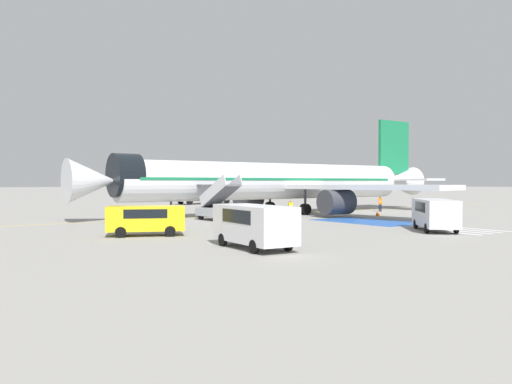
{
  "coord_description": "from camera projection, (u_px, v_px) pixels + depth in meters",
  "views": [
    {
      "loc": [
        -30.26,
        -39.08,
        3.24
      ],
      "look_at": [
        -1.36,
        0.04,
        2.26
      ],
      "focal_mm": 35.0,
      "sensor_mm": 36.0,
      "label": 1
    }
  ],
  "objects": [
    {
      "name": "ground_plane",
      "position": [
        267.0,
        215.0,
        49.47
      ],
      "size": [
        600.0,
        600.0,
        0.0
      ],
      "primitive_type": "plane",
      "color": "gray"
    },
    {
      "name": "apron_leadline_yellow",
      "position": [
        274.0,
        214.0,
        50.52
      ],
      "size": [
        76.49,
        2.62,
        0.01
      ],
      "primitive_type": "cube",
      "rotation": [
        0.0,
        0.0,
        1.54
      ],
      "color": "gold",
      "rests_on": "ground_plane"
    },
    {
      "name": "apron_stand_patch_blue",
      "position": [
        366.0,
        222.0,
        40.78
      ],
      "size": [
        5.07,
        8.79,
        0.01
      ],
      "primitive_type": "cube",
      "color": "#2856A8",
      "rests_on": "ground_plane"
    },
    {
      "name": "apron_walkway_bar_0",
      "position": [
        455.0,
        233.0,
        31.79
      ],
      "size": [
        0.44,
        3.6,
        0.01
      ],
      "primitive_type": "cube",
      "color": "silver",
      "rests_on": "ground_plane"
    },
    {
      "name": "apron_walkway_bar_1",
      "position": [
        465.0,
        232.0,
        32.5
      ],
      "size": [
        0.44,
        3.6,
        0.01
      ],
      "primitive_type": "cube",
      "color": "silver",
      "rests_on": "ground_plane"
    },
    {
      "name": "apron_walkway_bar_2",
      "position": [
        475.0,
        231.0,
        33.21
      ],
      "size": [
        0.44,
        3.6,
        0.01
      ],
      "primitive_type": "cube",
      "color": "silver",
      "rests_on": "ground_plane"
    },
    {
      "name": "apron_walkway_bar_3",
      "position": [
        485.0,
        230.0,
        33.93
      ],
      "size": [
        0.44,
        3.6,
        0.01
      ],
      "primitive_type": "cube",
      "color": "silver",
      "rests_on": "ground_plane"
    },
    {
      "name": "airliner",
      "position": [
        280.0,
        181.0,
        50.86
      ],
      "size": [
        42.12,
        35.08,
        10.66
      ],
      "rotation": [
        0.0,
        0.0,
        1.54
      ],
      "color": "silver",
      "rests_on": "ground_plane"
    },
    {
      "name": "boarding_stairs_forward",
      "position": [
        220.0,
        209.0,
        41.81
      ],
      "size": [
        2.35,
        5.29,
        3.87
      ],
      "rotation": [
        0.0,
        0.0,
        -0.03
      ],
      "color": "#ADB2BA",
      "rests_on": "ground_plane"
    },
    {
      "name": "fuel_tanker",
      "position": [
        205.0,
        192.0,
        74.01
      ],
      "size": [
        9.56,
        3.21,
        3.46
      ],
      "rotation": [
        0.0,
        0.0,
        1.65
      ],
      "color": "#38383D",
      "rests_on": "ground_plane"
    },
    {
      "name": "service_van_0",
      "position": [
        254.0,
        223.0,
        24.27
      ],
      "size": [
        2.49,
        5.23,
        2.1
      ],
      "rotation": [
        0.0,
        0.0,
        3.04
      ],
      "color": "silver",
      "rests_on": "ground_plane"
    },
    {
      "name": "service_van_1",
      "position": [
        435.0,
        212.0,
        32.92
      ],
      "size": [
        4.92,
        5.13,
        2.09
      ],
      "rotation": [
        0.0,
        0.0,
        5.55
      ],
      "color": "silver",
      "rests_on": "ground_plane"
    },
    {
      "name": "service_van_2",
      "position": [
        146.0,
        218.0,
        30.03
      ],
      "size": [
        4.92,
        3.6,
        1.79
      ],
      "rotation": [
        0.0,
        0.0,
        1.14
      ],
      "color": "yellow",
      "rests_on": "ground_plane"
    },
    {
      "name": "ground_crew_0",
      "position": [
        380.0,
        203.0,
        54.7
      ],
      "size": [
        0.47,
        0.46,
        1.66
      ],
      "rotation": [
        0.0,
        0.0,
        5.56
      ],
      "color": "#191E38",
      "rests_on": "ground_plane"
    },
    {
      "name": "ground_crew_1",
      "position": [
        290.0,
        208.0,
        45.38
      ],
      "size": [
        0.46,
        0.29,
        1.59
      ],
      "rotation": [
        0.0,
        0.0,
        3.0
      ],
      "color": "#191E38",
      "rests_on": "ground_plane"
    },
    {
      "name": "traffic_cone_0",
      "position": [
        268.0,
        213.0,
        46.18
      ],
      "size": [
        0.62,
        0.62,
        0.69
      ],
      "color": "orange",
      "rests_on": "ground_plane"
    },
    {
      "name": "traffic_cone_1",
      "position": [
        378.0,
        213.0,
        47.92
      ],
      "size": [
        0.49,
        0.49,
        0.54
      ],
      "color": "orange",
      "rests_on": "ground_plane"
    }
  ]
}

